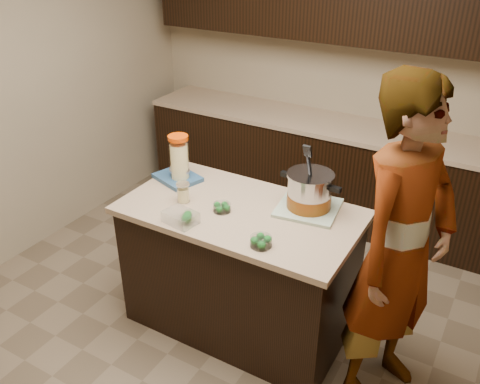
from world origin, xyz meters
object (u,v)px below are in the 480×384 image
object	(u,v)px
island	(240,268)
lemonade_pitcher	(179,161)
person	(400,252)
stock_pot	(309,193)

from	to	relation	value
island	lemonade_pitcher	world-z (taller)	lemonade_pitcher
island	person	size ratio (longest dim) A/B	0.77
island	person	world-z (taller)	person
island	stock_pot	size ratio (longest dim) A/B	3.62
lemonade_pitcher	island	bearing A→B (deg)	-12.97
lemonade_pitcher	person	xyz separation A→B (m)	(1.52, -0.16, -0.10)
island	stock_pot	world-z (taller)	stock_pot
island	lemonade_pitcher	size ratio (longest dim) A/B	4.48
island	lemonade_pitcher	distance (m)	0.82
lemonade_pitcher	person	distance (m)	1.53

